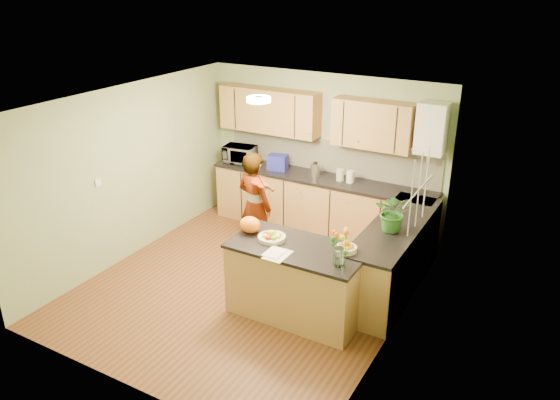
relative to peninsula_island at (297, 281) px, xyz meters
The scene contains 28 objects.
floor 1.02m from the peninsula_island, 162.19° to the left, with size 4.50×4.50×0.00m, color #593119.
ceiling 2.23m from the peninsula_island, 162.19° to the left, with size 4.00×4.50×0.02m, color white.
wall_back 2.78m from the peninsula_island, 108.84° to the left, with size 4.00×0.02×2.50m, color #91AB7A.
wall_front 2.29m from the peninsula_island, 113.60° to the right, with size 4.00×0.02×2.50m, color #91AB7A.
wall_left 2.98m from the peninsula_island, behind, with size 0.02×4.50×2.50m, color #91AB7A.
wall_right 1.41m from the peninsula_island, 13.68° to the left, with size 0.02×4.50×2.50m, color #91AB7A.
back_counter 2.35m from the peninsula_island, 108.90° to the left, with size 3.64×0.62×0.94m.
right_counter 1.40m from the peninsula_island, 53.39° to the left, with size 0.62×2.24×0.94m.
splashback 2.73m from the peninsula_island, 106.88° to the left, with size 3.60×0.02×0.52m, color #ECE8CD.
upper_cabinets 2.92m from the peninsula_island, 113.77° to the left, with size 3.20×0.34×0.70m.
boiler 2.89m from the peninsula_island, 70.51° to the left, with size 0.40×0.30×0.86m.
window_right 1.80m from the peninsula_island, 37.81° to the left, with size 0.01×1.30×1.05m.
light_switch 2.98m from the peninsula_island, behind, with size 0.02×0.09×0.09m, color white.
ceiling_lamp 2.25m from the peninsula_island, 146.21° to the left, with size 0.30×0.30×0.07m.
peninsula_island is the anchor object (origin of this frame).
fruit_dish 0.62m from the peninsula_island, behind, with size 0.34×0.34×0.12m.
orange_bowl 0.77m from the peninsula_island, 15.26° to the left, with size 0.25×0.25×0.14m.
flower_vase 1.00m from the peninsula_island, 16.70° to the right, with size 0.25×0.25×0.47m.
orange_bag 0.89m from the peninsula_island, behind, with size 0.27×0.23×0.20m, color orange.
papers 0.56m from the peninsula_island, 108.43° to the right, with size 0.24×0.33×0.01m, color white.
violinist 1.63m from the peninsula_island, 140.41° to the left, with size 0.59×0.38×1.60m, color tan.
violin 1.54m from the peninsula_island, 142.27° to the left, with size 0.65×0.26×0.13m, color #4B1804, non-canonical shape.
microwave 3.21m from the peninsula_island, 135.68° to the left, with size 0.52×0.35×0.29m, color white.
blue_box 2.74m from the peninsula_island, 124.66° to the left, with size 0.30×0.22×0.24m, color #212698.
kettle 2.44m from the peninsula_island, 111.08° to the left, with size 0.15×0.15×0.28m.
jar_cream 2.34m from the peninsula_island, 101.16° to the left, with size 0.12×0.12×0.18m, color beige.
jar_white 2.31m from the peninsula_island, 96.92° to the left, with size 0.12×0.12×0.18m, color white.
potted_plant 1.45m from the peninsula_island, 48.02° to the left, with size 0.45×0.39×0.50m, color #2B6822.
Camera 1 is at (3.48, -5.33, 3.90)m, focal length 35.00 mm.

